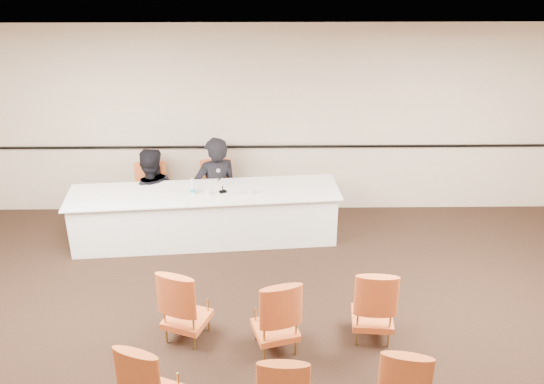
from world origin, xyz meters
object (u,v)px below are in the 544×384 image
at_px(panelist_second, 151,200).
at_px(water_bottle, 193,187).
at_px(microphone, 222,183).
at_px(aud_chair_back_right, 403,382).
at_px(panelist_second_chair, 151,196).
at_px(aud_chair_front_right, 373,302).
at_px(coffee_cup, 250,191).
at_px(aud_chair_back_left, 151,379).
at_px(aud_chair_front_mid, 275,313).
at_px(drinking_glass, 208,192).
at_px(panel_table, 205,216).
at_px(panelist_main_chair, 217,193).
at_px(aud_chair_front_left, 186,303).
at_px(panelist_main, 217,195).

xyz_separation_m(panelist_second, water_bottle, (0.72, -0.59, 0.50)).
xyz_separation_m(microphone, aud_chair_back_right, (1.90, -3.51, -0.46)).
bearing_deg(panelist_second_chair, aud_chair_back_right, -57.69).
height_order(microphone, aud_chair_back_right, microphone).
bearing_deg(aud_chair_front_right, microphone, 134.23).
xyz_separation_m(panelist_second_chair, coffee_cup, (1.54, -0.61, 0.37)).
bearing_deg(aud_chair_back_left, water_bottle, 110.82).
xyz_separation_m(panelist_second, aud_chair_front_mid, (1.86, -2.96, 0.07)).
height_order(drinking_glass, coffee_cup, coffee_cup).
bearing_deg(panel_table, aud_chair_front_right, -52.05).
distance_m(panelist_second, aud_chair_front_right, 4.07).
bearing_deg(aud_chair_back_right, panelist_second, 140.00).
relative_size(panelist_main_chair, panelist_second, 0.56).
relative_size(water_bottle, drinking_glass, 2.48).
relative_size(drinking_glass, coffee_cup, 0.84).
relative_size(panelist_second, aud_chair_front_left, 1.78).
bearing_deg(microphone, panelist_second_chair, 132.20).
xyz_separation_m(panel_table, aud_chair_front_left, (-0.02, -2.25, 0.08)).
relative_size(aud_chair_front_mid, aud_chair_back_left, 1.00).
xyz_separation_m(panelist_main_chair, panelist_second_chair, (-1.00, -0.08, 0.00)).
bearing_deg(water_bottle, aud_chair_front_right, -44.18).
distance_m(panelist_main, panelist_second_chair, 1.01).
bearing_deg(panelist_second_chair, aud_chair_back_left, -85.31).
relative_size(panelist_second, panelist_second_chair, 1.78).
height_order(microphone, aud_chair_front_right, microphone).
xyz_separation_m(aud_chair_front_left, aud_chair_front_right, (2.12, -0.02, 0.00)).
distance_m(panel_table, panelist_second_chair, 1.01).
bearing_deg(aud_chair_front_right, drinking_glass, 138.39).
bearing_deg(panelist_main_chair, panelist_second, -180.00).
bearing_deg(aud_chair_front_mid, panelist_main, 89.88).
distance_m(panelist_main_chair, microphone, 0.78).
distance_m(panel_table, panelist_main, 0.60).
distance_m(panelist_second_chair, drinking_glass, 1.17).
relative_size(panelist_main, water_bottle, 7.68).
height_order(aud_chair_front_left, aud_chair_front_right, same).
bearing_deg(water_bottle, microphone, 8.76).
xyz_separation_m(panelist_main, aud_chair_back_right, (2.05, -4.11, 0.03)).
distance_m(drinking_glass, aud_chair_back_left, 3.38).
bearing_deg(coffee_cup, water_bottle, 178.19).
bearing_deg(panel_table, panelist_main_chair, 72.98).
bearing_deg(aud_chair_front_left, aud_chair_back_right, -9.06).
bearing_deg(panelist_second, coffee_cup, 147.43).
height_order(panelist_main_chair, water_bottle, water_bottle).
bearing_deg(drinking_glass, aud_chair_back_left, -94.70).
bearing_deg(aud_chair_back_left, panel_table, 108.36).
distance_m(water_bottle, aud_chair_front_mid, 2.67).
bearing_deg(panelist_main, water_bottle, 47.31).
distance_m(panelist_main, aud_chair_back_left, 4.06).
height_order(panelist_main, microphone, panelist_main).
bearing_deg(aud_chair_front_right, panelist_main_chair, 129.78).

